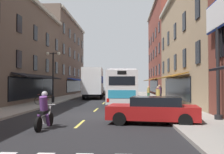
% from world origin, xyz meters
% --- Properties ---
extents(ground_plane, '(34.80, 80.00, 0.10)m').
position_xyz_m(ground_plane, '(0.00, 0.00, -0.05)').
color(ground_plane, black).
extents(lane_centre_dashes, '(0.14, 73.90, 0.01)m').
position_xyz_m(lane_centre_dashes, '(0.00, -0.25, 0.00)').
color(lane_centre_dashes, '#DBCC4C').
rests_on(lane_centre_dashes, ground).
extents(sidewalk_left, '(3.00, 80.00, 0.14)m').
position_xyz_m(sidewalk_left, '(-5.90, 0.00, 0.07)').
color(sidewalk_left, gray).
rests_on(sidewalk_left, ground).
extents(sidewalk_right, '(3.00, 80.00, 0.14)m').
position_xyz_m(sidewalk_right, '(5.90, 0.00, 0.07)').
color(sidewalk_right, gray).
rests_on(sidewalk_right, ground).
extents(billboard_sign, '(0.40, 3.19, 6.25)m').
position_xyz_m(billboard_sign, '(7.05, -2.57, 4.95)').
color(billboard_sign, black).
rests_on(billboard_sign, sidewalk_right).
extents(transit_bus, '(2.82, 11.92, 3.21)m').
position_xyz_m(transit_bus, '(1.84, 9.49, 1.69)').
color(transit_bus, silver).
rests_on(transit_bus, ground).
extents(box_truck, '(2.77, 7.64, 3.98)m').
position_xyz_m(box_truck, '(-2.04, 17.01, 2.05)').
color(box_truck, black).
rests_on(box_truck, ground).
extents(sedan_near, '(1.99, 4.39, 1.35)m').
position_xyz_m(sedan_near, '(-2.28, 26.33, 0.69)').
color(sedan_near, '#515154').
rests_on(sedan_near, ground).
extents(sedan_mid, '(4.63, 2.51, 1.34)m').
position_xyz_m(sedan_mid, '(3.62, -3.23, 0.69)').
color(sedan_mid, maroon).
rests_on(sedan_mid, ground).
extents(motorcycle_rider, '(0.62, 2.07, 1.66)m').
position_xyz_m(motorcycle_rider, '(-1.32, -4.93, 0.71)').
color(motorcycle_rider, black).
rests_on(motorcycle_rider, ground).
extents(bicycle_near, '(1.71, 0.48, 0.91)m').
position_xyz_m(bicycle_near, '(-5.06, 5.98, 0.50)').
color(bicycle_near, black).
rests_on(bicycle_near, sidewalk_left).
extents(pedestrian_near, '(0.53, 0.42, 1.74)m').
position_xyz_m(pedestrian_near, '(5.47, 8.21, 1.06)').
color(pedestrian_near, navy).
rests_on(pedestrian_near, sidewalk_right).
extents(pedestrian_mid, '(0.36, 0.36, 1.57)m').
position_xyz_m(pedestrian_mid, '(4.98, 14.00, 0.94)').
color(pedestrian_mid, '#33663F').
rests_on(pedestrian_mid, sidewalk_right).
extents(pedestrian_far, '(0.36, 0.36, 1.68)m').
position_xyz_m(pedestrian_far, '(5.86, 10.40, 1.00)').
color(pedestrian_far, '#33663F').
rests_on(pedestrian_far, sidewalk_right).
extents(pedestrian_rear, '(0.36, 0.36, 1.63)m').
position_xyz_m(pedestrian_rear, '(4.93, 4.91, 0.97)').
color(pedestrian_rear, '#4C4C51').
rests_on(pedestrian_rear, sidewalk_right).
extents(street_lamp_twin, '(1.42, 0.32, 5.01)m').
position_xyz_m(street_lamp_twin, '(-4.94, 8.37, 2.92)').
color(street_lamp_twin, black).
rests_on(street_lamp_twin, sidewalk_left).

